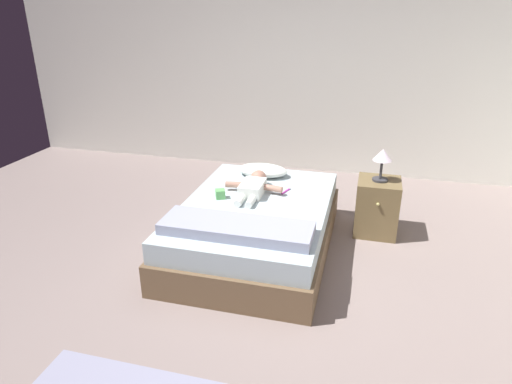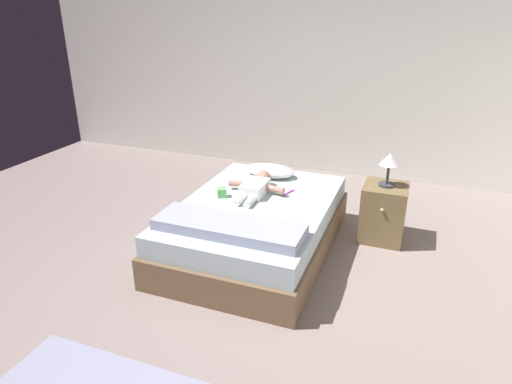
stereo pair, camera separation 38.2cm
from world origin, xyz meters
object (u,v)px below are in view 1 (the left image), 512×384
object	(u,v)px
toothbrush	(286,191)
baby	(254,187)
toy_block	(220,194)
lamp	(382,158)
bed	(256,226)
pillow	(263,170)
nightstand	(377,207)

from	to	relation	value
toothbrush	baby	bearing A→B (deg)	-160.09
baby	toy_block	distance (m)	0.32
baby	lamp	bearing A→B (deg)	19.06
bed	pillow	world-z (taller)	pillow
nightstand	lamp	distance (m)	0.48
pillow	lamp	world-z (taller)	lamp
toothbrush	toy_block	world-z (taller)	toy_block
nightstand	baby	bearing A→B (deg)	-160.94
nightstand	toy_block	world-z (taller)	nightstand
pillow	toothbrush	bearing A→B (deg)	-47.94
bed	lamp	world-z (taller)	lamp
nightstand	lamp	size ratio (longest dim) A/B	1.75
toothbrush	toy_block	xyz separation A→B (m)	(-0.53, -0.30, 0.03)
lamp	baby	bearing A→B (deg)	-160.94
bed	pillow	xyz separation A→B (m)	(-0.10, 0.65, 0.29)
nightstand	lamp	bearing A→B (deg)	90.00
bed	toothbrush	distance (m)	0.44
toothbrush	nightstand	xyz separation A→B (m)	(0.82, 0.28, -0.19)
toy_block	pillow	bearing A→B (deg)	70.36
pillow	baby	xyz separation A→B (m)	(0.02, -0.44, 0.00)
baby	toy_block	size ratio (longest dim) A/B	5.71
nightstand	toy_block	bearing A→B (deg)	-156.99
baby	nightstand	xyz separation A→B (m)	(1.10, 0.38, -0.24)
toothbrush	lamp	xyz separation A→B (m)	(0.82, 0.28, 0.29)
toothbrush	lamp	world-z (taller)	lamp
bed	pillow	bearing A→B (deg)	98.96
baby	lamp	distance (m)	1.19
nightstand	lamp	xyz separation A→B (m)	(0.00, 0.00, 0.48)
toothbrush	lamp	size ratio (longest dim) A/B	0.51
baby	lamp	size ratio (longest dim) A/B	2.01
toy_block	toothbrush	bearing A→B (deg)	29.05
baby	nightstand	world-z (taller)	baby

